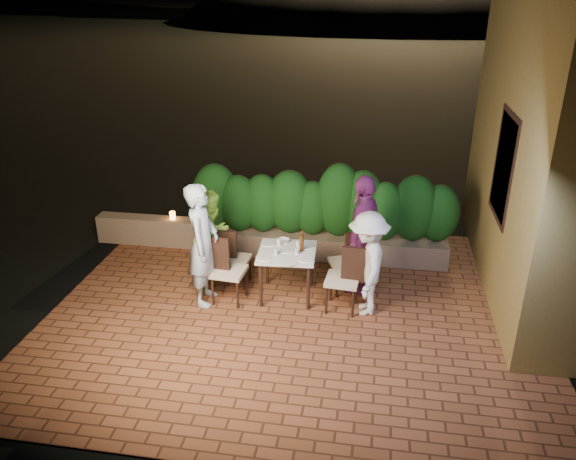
% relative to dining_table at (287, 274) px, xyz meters
% --- Properties ---
extents(ground, '(400.00, 400.00, 0.00)m').
position_rel_dining_table_xyz_m(ground, '(0.19, -0.86, -0.40)').
color(ground, black).
rests_on(ground, ground).
extents(terrace_floor, '(7.00, 6.00, 0.15)m').
position_rel_dining_table_xyz_m(terrace_floor, '(0.19, -0.36, -0.45)').
color(terrace_floor, brown).
rests_on(terrace_floor, ground).
extents(building_wall, '(1.60, 5.00, 5.00)m').
position_rel_dining_table_xyz_m(building_wall, '(3.79, 1.14, 2.12)').
color(building_wall, olive).
rests_on(building_wall, ground).
extents(window_pane, '(0.08, 1.00, 1.40)m').
position_rel_dining_table_xyz_m(window_pane, '(3.01, 0.64, 1.62)').
color(window_pane, black).
rests_on(window_pane, building_wall).
extents(window_frame, '(0.06, 1.15, 1.55)m').
position_rel_dining_table_xyz_m(window_frame, '(3.00, 0.64, 1.62)').
color(window_frame, black).
rests_on(window_frame, building_wall).
extents(planter, '(4.20, 0.55, 0.40)m').
position_rel_dining_table_xyz_m(planter, '(0.39, 1.44, -0.17)').
color(planter, '#7D664F').
rests_on(planter, ground).
extents(hedge, '(4.00, 0.70, 1.10)m').
position_rel_dining_table_xyz_m(hedge, '(0.39, 1.44, 0.57)').
color(hedge, '#134012').
rests_on(hedge, planter).
extents(parapet, '(2.20, 0.30, 0.50)m').
position_rel_dining_table_xyz_m(parapet, '(-2.61, 1.44, -0.12)').
color(parapet, '#7D664F').
rests_on(parapet, ground).
extents(hill, '(52.00, 40.00, 22.00)m').
position_rel_dining_table_xyz_m(hill, '(2.19, 59.14, -4.38)').
color(hill, black).
rests_on(hill, ground).
extents(dining_table, '(0.89, 0.89, 0.75)m').
position_rel_dining_table_xyz_m(dining_table, '(0.00, 0.00, 0.00)').
color(dining_table, white).
rests_on(dining_table, ground).
extents(plate_nw, '(0.23, 0.23, 0.01)m').
position_rel_dining_table_xyz_m(plate_nw, '(-0.30, -0.26, 0.38)').
color(plate_nw, white).
rests_on(plate_nw, dining_table).
extents(plate_sw, '(0.23, 0.23, 0.01)m').
position_rel_dining_table_xyz_m(plate_sw, '(-0.32, 0.21, 0.38)').
color(plate_sw, white).
rests_on(plate_sw, dining_table).
extents(plate_ne, '(0.23, 0.23, 0.01)m').
position_rel_dining_table_xyz_m(plate_ne, '(0.31, -0.21, 0.38)').
color(plate_ne, white).
rests_on(plate_ne, dining_table).
extents(plate_se, '(0.25, 0.25, 0.01)m').
position_rel_dining_table_xyz_m(plate_se, '(0.25, 0.21, 0.38)').
color(plate_se, white).
rests_on(plate_se, dining_table).
extents(plate_centre, '(0.23, 0.23, 0.01)m').
position_rel_dining_table_xyz_m(plate_centre, '(-0.02, 0.03, 0.38)').
color(plate_centre, white).
rests_on(plate_centre, dining_table).
extents(plate_front, '(0.21, 0.21, 0.01)m').
position_rel_dining_table_xyz_m(plate_front, '(0.10, -0.35, 0.38)').
color(plate_front, white).
rests_on(plate_front, dining_table).
extents(glass_nw, '(0.06, 0.06, 0.10)m').
position_rel_dining_table_xyz_m(glass_nw, '(-0.14, -0.13, 0.43)').
color(glass_nw, silver).
rests_on(glass_nw, dining_table).
extents(glass_sw, '(0.07, 0.07, 0.12)m').
position_rel_dining_table_xyz_m(glass_sw, '(-0.15, 0.17, 0.43)').
color(glass_sw, silver).
rests_on(glass_sw, dining_table).
extents(glass_ne, '(0.06, 0.06, 0.10)m').
position_rel_dining_table_xyz_m(glass_ne, '(0.15, -0.06, 0.42)').
color(glass_ne, silver).
rests_on(glass_ne, dining_table).
extents(glass_se, '(0.06, 0.06, 0.11)m').
position_rel_dining_table_xyz_m(glass_se, '(0.14, 0.16, 0.43)').
color(glass_se, silver).
rests_on(glass_se, dining_table).
extents(beer_bottle, '(0.06, 0.06, 0.33)m').
position_rel_dining_table_xyz_m(beer_bottle, '(0.21, 0.05, 0.54)').
color(beer_bottle, '#44250B').
rests_on(beer_bottle, dining_table).
extents(bowl, '(0.20, 0.20, 0.04)m').
position_rel_dining_table_xyz_m(bowl, '(-0.10, 0.32, 0.40)').
color(bowl, white).
rests_on(bowl, dining_table).
extents(chair_left_front, '(0.51, 0.51, 1.01)m').
position_rel_dining_table_xyz_m(chair_left_front, '(-0.82, -0.26, 0.13)').
color(chair_left_front, black).
rests_on(chair_left_front, ground).
extents(chair_left_back, '(0.43, 0.43, 0.90)m').
position_rel_dining_table_xyz_m(chair_left_back, '(-0.84, 0.24, 0.07)').
color(chair_left_back, black).
rests_on(chair_left_back, ground).
extents(chair_right_front, '(0.50, 0.50, 1.01)m').
position_rel_dining_table_xyz_m(chair_right_front, '(0.84, -0.23, 0.13)').
color(chair_right_front, black).
rests_on(chair_right_front, ground).
extents(chair_right_back, '(0.58, 0.58, 0.96)m').
position_rel_dining_table_xyz_m(chair_right_back, '(0.85, 0.32, 0.10)').
color(chair_right_back, black).
rests_on(chair_right_back, ground).
extents(diner_blue, '(0.47, 0.69, 1.85)m').
position_rel_dining_table_xyz_m(diner_blue, '(-1.17, -0.33, 0.55)').
color(diner_blue, '#ADC9DF').
rests_on(diner_blue, ground).
extents(diner_green, '(0.79, 0.91, 1.57)m').
position_rel_dining_table_xyz_m(diner_green, '(-1.17, 0.17, 0.41)').
color(diner_green, '#9DDD45').
rests_on(diner_green, ground).
extents(diner_white, '(0.63, 1.03, 1.54)m').
position_rel_dining_table_xyz_m(diner_white, '(1.18, -0.24, 0.39)').
color(diner_white, silver).
rests_on(diner_white, ground).
extents(diner_purple, '(0.71, 1.17, 1.86)m').
position_rel_dining_table_xyz_m(diner_purple, '(1.09, 0.39, 0.56)').
color(diner_purple, '#752767').
rests_on(diner_purple, ground).
extents(parapet_lamp, '(0.10, 0.10, 0.14)m').
position_rel_dining_table_xyz_m(parapet_lamp, '(-2.30, 1.44, 0.20)').
color(parapet_lamp, orange).
rests_on(parapet_lamp, parapet).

